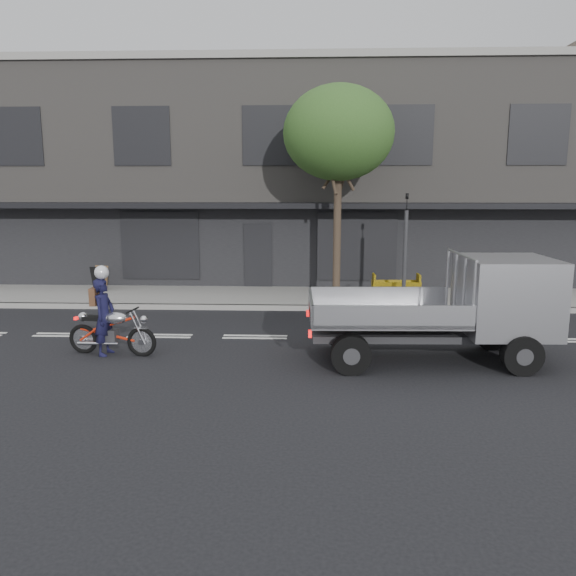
# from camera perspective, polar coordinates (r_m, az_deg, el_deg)

# --- Properties ---
(ground) EXTENTS (80.00, 80.00, 0.00)m
(ground) POSITION_cam_1_polar(r_m,az_deg,el_deg) (14.06, -3.37, -5.00)
(ground) COLOR black
(ground) RESTS_ON ground
(sidewalk) EXTENTS (32.00, 3.20, 0.15)m
(sidewalk) POSITION_cam_1_polar(r_m,az_deg,el_deg) (18.61, -1.95, -0.93)
(sidewalk) COLOR gray
(sidewalk) RESTS_ON ground
(kerb) EXTENTS (32.00, 0.20, 0.15)m
(kerb) POSITION_cam_1_polar(r_m,az_deg,el_deg) (17.04, -2.35, -1.99)
(kerb) COLOR gray
(kerb) RESTS_ON ground
(building_main) EXTENTS (26.00, 10.00, 8.00)m
(building_main) POSITION_cam_1_polar(r_m,az_deg,el_deg) (24.83, -0.86, 11.03)
(building_main) COLOR slate
(building_main) RESTS_ON ground
(street_tree) EXTENTS (3.40, 3.40, 6.74)m
(street_tree) POSITION_cam_1_polar(r_m,az_deg,el_deg) (17.78, 5.17, 15.35)
(street_tree) COLOR #382B21
(street_tree) RESTS_ON ground
(traffic_light_pole) EXTENTS (0.12, 0.12, 3.50)m
(traffic_light_pole) POSITION_cam_1_polar(r_m,az_deg,el_deg) (17.20, 11.79, 3.24)
(traffic_light_pole) COLOR #2D2D30
(traffic_light_pole) RESTS_ON ground
(motorcycle) EXTENTS (2.07, 0.60, 1.07)m
(motorcycle) POSITION_cam_1_polar(r_m,az_deg,el_deg) (13.10, -17.47, -4.15)
(motorcycle) COLOR black
(motorcycle) RESTS_ON ground
(rider) EXTENTS (0.49, 0.68, 1.72)m
(rider) POSITION_cam_1_polar(r_m,az_deg,el_deg) (13.08, -18.17, -2.81)
(rider) COLOR black
(rider) RESTS_ON ground
(flatbed_ute) EXTENTS (5.11, 2.23, 2.34)m
(flatbed_ute) POSITION_cam_1_polar(r_m,az_deg,el_deg) (12.59, 19.24, -1.16)
(flatbed_ute) COLOR black
(flatbed_ute) RESTS_ON ground
(construction_barrier) EXTENTS (1.52, 0.62, 0.85)m
(construction_barrier) POSITION_cam_1_polar(r_m,az_deg,el_deg) (17.96, 11.02, 0.08)
(construction_barrier) COLOR yellow
(construction_barrier) RESTS_ON sidewalk
(sandwich_board) EXTENTS (0.61, 0.50, 0.84)m
(sandwich_board) POSITION_cam_1_polar(r_m,az_deg,el_deg) (20.30, -18.73, 0.89)
(sandwich_board) COLOR black
(sandwich_board) RESTS_ON sidewalk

